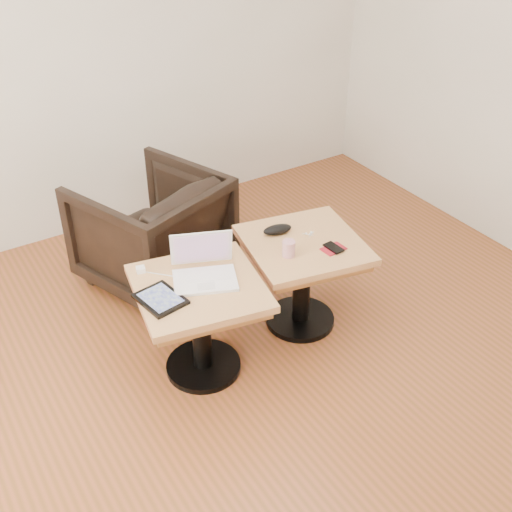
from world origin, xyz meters
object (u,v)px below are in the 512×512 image
laptop (204,270)px  striped_cup (289,248)px  armchair (152,231)px  side_table_right (303,263)px  side_table_left (200,307)px

laptop → striped_cup: (0.46, -0.07, -0.00)m
armchair → side_table_right: bearing=101.6°
side_table_left → striped_cup: 0.54m
laptop → armchair: bearing=106.7°
side_table_right → armchair: armchair is taller
side_table_left → laptop: bearing=49.0°
side_table_left → armchair: 0.90m
side_table_right → striped_cup: 0.24m
armchair → laptop: bearing=64.2°
armchair → striped_cup: bearing=92.3°
striped_cup → side_table_left: bearing=177.5°
side_table_right → laptop: bearing=-169.0°
side_table_left → side_table_right: (0.66, 0.04, 0.00)m
side_table_left → armchair: size_ratio=0.91×
side_table_right → striped_cup: size_ratio=8.14×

